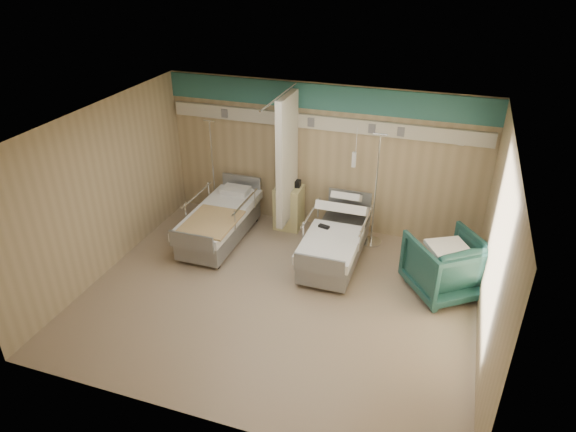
{
  "coord_description": "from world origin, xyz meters",
  "views": [
    {
      "loc": [
        2.24,
        -6.15,
        5.0
      ],
      "look_at": [
        -0.03,
        0.6,
        1.14
      ],
      "focal_mm": 32.0,
      "sensor_mm": 36.0,
      "label": 1
    }
  ],
  "objects": [
    {
      "name": "call_remote",
      "position": [
        0.39,
        1.3,
        0.65
      ],
      "size": [
        0.2,
        0.13,
        0.04
      ],
      "primitive_type": "cube",
      "rotation": [
        0.0,
        0.0,
        -0.23
      ],
      "color": "black",
      "rests_on": "bed_right"
    },
    {
      "name": "toiletry_bag",
      "position": [
        -0.46,
        2.28,
        0.91
      ],
      "size": [
        0.24,
        0.16,
        0.13
      ],
      "primitive_type": "cube",
      "rotation": [
        0.0,
        0.0,
        0.05
      ],
      "color": "black",
      "rests_on": "bedside_cabinet"
    },
    {
      "name": "bed_left",
      "position": [
        -1.6,
        1.3,
        0.32
      ],
      "size": [
        1.0,
        2.16,
        0.63
      ],
      "primitive_type": null,
      "color": "white",
      "rests_on": "ground"
    },
    {
      "name": "room_walls",
      "position": [
        -0.03,
        0.25,
        1.86
      ],
      "size": [
        6.04,
        5.04,
        2.82
      ],
      "color": "tan",
      "rests_on": "ground"
    },
    {
      "name": "iv_stand_right",
      "position": [
        1.1,
        2.11,
        0.44
      ],
      "size": [
        0.38,
        0.38,
        2.13
      ],
      "rotation": [
        0.0,
        0.0,
        -0.16
      ],
      "color": "silver",
      "rests_on": "ground"
    },
    {
      "name": "white_cup",
      "position": [
        -0.67,
        2.21,
        0.92
      ],
      "size": [
        0.1,
        0.1,
        0.13
      ],
      "primitive_type": "cylinder",
      "rotation": [
        0.0,
        0.0,
        -0.13
      ],
      "color": "white",
      "rests_on": "bedside_cabinet"
    },
    {
      "name": "visitor_armchair",
      "position": [
        2.45,
        0.98,
        0.49
      ],
      "size": [
        1.48,
        1.48,
        0.98
      ],
      "primitive_type": "imported",
      "rotation": [
        0.0,
        0.0,
        3.77
      ],
      "color": "#1C4641",
      "rests_on": "ground"
    },
    {
      "name": "bedside_cabinet",
      "position": [
        -0.55,
        2.2,
        0.42
      ],
      "size": [
        0.5,
        0.48,
        0.85
      ],
      "primitive_type": "cube",
      "color": "#D2C883",
      "rests_on": "ground"
    },
    {
      "name": "tan_blanket",
      "position": [
        -1.52,
        0.84,
        0.65
      ],
      "size": [
        0.86,
        1.08,
        0.04
      ],
      "primitive_type": "cube",
      "rotation": [
        0.0,
        0.0,
        0.0
      ],
      "color": "tan",
      "rests_on": "bed_left"
    },
    {
      "name": "waffle_blanket",
      "position": [
        2.44,
        0.96,
        1.01
      ],
      "size": [
        0.76,
        0.73,
        0.07
      ],
      "primitive_type": "cube",
      "rotation": [
        0.0,
        0.0,
        3.65
      ],
      "color": "white",
      "rests_on": "visitor_armchair"
    },
    {
      "name": "iv_stand_left",
      "position": [
        -2.14,
        2.23,
        0.41
      ],
      "size": [
        0.36,
        0.36,
        1.99
      ],
      "rotation": [
        0.0,
        0.0,
        -0.34
      ],
      "color": "silver",
      "rests_on": "ground"
    },
    {
      "name": "ground",
      "position": [
        0.0,
        0.0,
        0.0
      ],
      "size": [
        6.0,
        5.0,
        0.0
      ],
      "primitive_type": "cube",
      "color": "gray",
      "rests_on": "ground"
    },
    {
      "name": "bed_right",
      "position": [
        0.6,
        1.3,
        0.32
      ],
      "size": [
        1.0,
        2.16,
        0.63
      ],
      "primitive_type": null,
      "color": "white",
      "rests_on": "ground"
    }
  ]
}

